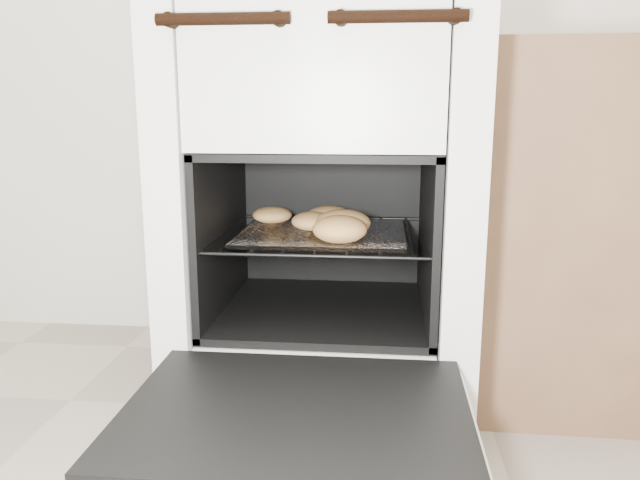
# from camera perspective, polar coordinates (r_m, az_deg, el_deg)

# --- Properties ---
(stove) EXTENTS (0.64, 0.71, 0.97)m
(stove) POSITION_cam_1_polar(r_m,az_deg,el_deg) (1.46, 0.61, 3.30)
(stove) COLOR silver
(stove) RESTS_ON ground
(oven_door) EXTENTS (0.57, 0.45, 0.04)m
(oven_door) POSITION_cam_1_polar(r_m,az_deg,el_deg) (1.04, -2.19, -16.08)
(oven_door) COLOR black
(oven_door) RESTS_ON stove
(oven_rack) EXTENTS (0.46, 0.45, 0.01)m
(oven_rack) POSITION_cam_1_polar(r_m,az_deg,el_deg) (1.40, 0.34, 0.55)
(oven_rack) COLOR black
(oven_rack) RESTS_ON stove
(foil_sheet) EXTENTS (0.36, 0.32, 0.01)m
(foil_sheet) POSITION_cam_1_polar(r_m,az_deg,el_deg) (1.38, 0.26, 0.63)
(foil_sheet) COLOR white
(foil_sheet) RESTS_ON oven_rack
(baked_rolls) EXTENTS (0.32, 0.32, 0.06)m
(baked_rolls) POSITION_cam_1_polar(r_m,az_deg,el_deg) (1.36, 0.70, 1.69)
(baked_rolls) COLOR tan
(baked_rolls) RESTS_ON foil_sheet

